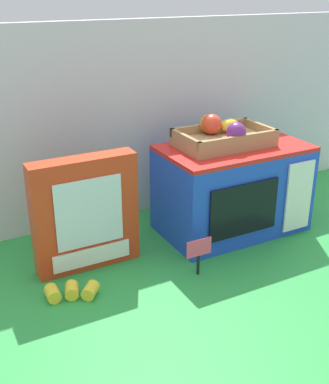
{
  "coord_description": "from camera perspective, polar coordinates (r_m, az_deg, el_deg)",
  "views": [
    {
      "loc": [
        -0.66,
        -1.09,
        0.68
      ],
      "look_at": [
        -0.08,
        -0.0,
        0.16
      ],
      "focal_mm": 46.07,
      "sensor_mm": 36.0,
      "label": 1
    }
  ],
  "objects": [
    {
      "name": "ground_plane",
      "position": [
        1.44,
        2.9,
        -5.37
      ],
      "size": [
        1.7,
        1.7,
        0.0
      ],
      "primitive_type": "plane",
      "color": "green",
      "rests_on": "ground"
    },
    {
      "name": "display_back_panel",
      "position": [
        1.54,
        -1.76,
        8.43
      ],
      "size": [
        1.61,
        0.03,
        0.59
      ],
      "primitive_type": "cube",
      "color": "silver",
      "rests_on": "ground"
    },
    {
      "name": "toy_microwave",
      "position": [
        1.46,
        7.9,
        0.38
      ],
      "size": [
        0.42,
        0.25,
        0.26
      ],
      "color": "blue",
      "rests_on": "ground"
    },
    {
      "name": "food_groups_crate",
      "position": [
        1.41,
        6.73,
        6.55
      ],
      "size": [
        0.26,
        0.16,
        0.08
      ],
      "color": "#A37F51",
      "rests_on": "toy_microwave"
    },
    {
      "name": "cookie_set_box",
      "position": [
        1.26,
        -9.11,
        -2.54
      ],
      "size": [
        0.27,
        0.06,
        0.3
      ],
      "color": "red",
      "rests_on": "ground"
    },
    {
      "name": "price_sign",
      "position": [
        1.24,
        4.0,
        -6.87
      ],
      "size": [
        0.07,
        0.01,
        0.1
      ],
      "color": "black",
      "rests_on": "ground"
    },
    {
      "name": "loose_toy_banana",
      "position": [
        1.2,
        -10.69,
        -11.24
      ],
      "size": [
        0.13,
        0.08,
        0.03
      ],
      "color": "yellow",
      "rests_on": "ground"
    }
  ]
}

